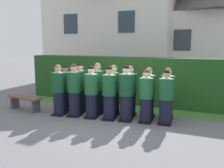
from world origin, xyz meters
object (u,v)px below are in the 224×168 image
(student_front_row_4, at_px, (126,94))
(student_rear_row_2, at_px, (98,89))
(student_front_row_1, at_px, (74,91))
(student_front_row_5, at_px, (146,97))
(student_rear_row_6, at_px, (167,95))
(student_front_row_6, at_px, (166,99))
(wooden_bench, at_px, (25,100))
(student_front_row_2, at_px, (91,93))
(student_rear_row_5, at_px, (148,94))
(student_rear_row_1, at_px, (81,89))
(student_rear_row_3, at_px, (114,91))
(student_rear_row_4, at_px, (130,92))
(student_rear_row_0, at_px, (66,89))
(student_front_row_0, at_px, (59,91))
(student_front_row_3, at_px, (109,94))

(student_front_row_4, xyz_separation_m, student_rear_row_2, (-1.14, 0.39, 0.00))
(student_front_row_1, distance_m, student_front_row_5, 2.29)
(student_rear_row_2, relative_size, student_rear_row_6, 1.06)
(student_front_row_6, xyz_separation_m, wooden_bench, (-4.80, -0.44, -0.40))
(student_front_row_2, xyz_separation_m, wooden_bench, (-2.56, -0.15, -0.43))
(student_front_row_6, height_order, wooden_bench, student_front_row_6)
(student_rear_row_5, bearing_deg, student_front_row_5, -82.46)
(student_rear_row_5, bearing_deg, student_rear_row_6, 3.96)
(student_front_row_6, bearing_deg, student_rear_row_6, 95.76)
(student_front_row_4, bearing_deg, wooden_bench, -175.26)
(student_front_row_4, bearing_deg, student_rear_row_1, 169.22)
(student_front_row_1, height_order, student_front_row_4, student_front_row_1)
(student_front_row_6, bearing_deg, student_rear_row_1, 176.16)
(student_front_row_1, bearing_deg, wooden_bench, -176.82)
(student_rear_row_3, distance_m, student_rear_row_4, 0.54)
(student_rear_row_2, bearing_deg, student_rear_row_5, 7.33)
(student_front_row_6, relative_size, student_rear_row_4, 0.97)
(student_front_row_6, bearing_deg, student_rear_row_4, 161.29)
(student_front_row_2, distance_m, student_rear_row_2, 0.55)
(student_front_row_4, bearing_deg, student_rear_row_0, 173.02)
(student_rear_row_4, distance_m, student_rear_row_5, 0.59)
(student_front_row_1, relative_size, wooden_bench, 1.17)
(student_front_row_2, bearing_deg, student_rear_row_1, 144.27)
(student_rear_row_1, xyz_separation_m, student_rear_row_6, (2.87, 0.31, -0.04))
(student_front_row_4, relative_size, student_front_row_6, 1.06)
(student_front_row_6, height_order, student_rear_row_1, student_rear_row_1)
(student_rear_row_0, xyz_separation_m, student_rear_row_3, (1.74, 0.17, 0.02))
(student_rear_row_5, bearing_deg, student_rear_row_3, -172.10)
(student_front_row_2, distance_m, student_front_row_5, 1.70)
(student_front_row_2, bearing_deg, student_rear_row_0, 160.67)
(student_front_row_4, distance_m, student_rear_row_0, 2.35)
(student_rear_row_1, distance_m, wooden_bench, 2.03)
(student_rear_row_6, bearing_deg, student_rear_row_3, -173.44)
(student_front_row_1, bearing_deg, student_rear_row_0, 143.58)
(student_rear_row_0, bearing_deg, student_rear_row_4, 6.74)
(student_rear_row_2, bearing_deg, student_rear_row_3, 6.17)
(student_front_row_1, relative_size, student_front_row_4, 1.00)
(student_front_row_6, distance_m, student_rear_row_6, 0.51)
(student_rear_row_0, relative_size, student_rear_row_1, 0.95)
(student_front_row_5, bearing_deg, student_front_row_0, -172.35)
(student_front_row_2, distance_m, student_rear_row_1, 0.83)
(student_front_row_5, height_order, wooden_bench, student_front_row_5)
(student_front_row_5, distance_m, student_front_row_6, 0.56)
(student_front_row_1, bearing_deg, student_rear_row_2, 47.35)
(student_front_row_4, relative_size, wooden_bench, 1.17)
(student_front_row_1, bearing_deg, student_front_row_3, 4.80)
(student_rear_row_0, height_order, student_rear_row_1, student_rear_row_1)
(student_front_row_0, relative_size, student_rear_row_5, 1.04)
(student_front_row_0, xyz_separation_m, student_front_row_4, (2.21, 0.29, 0.02))
(student_rear_row_1, relative_size, student_rear_row_3, 1.02)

